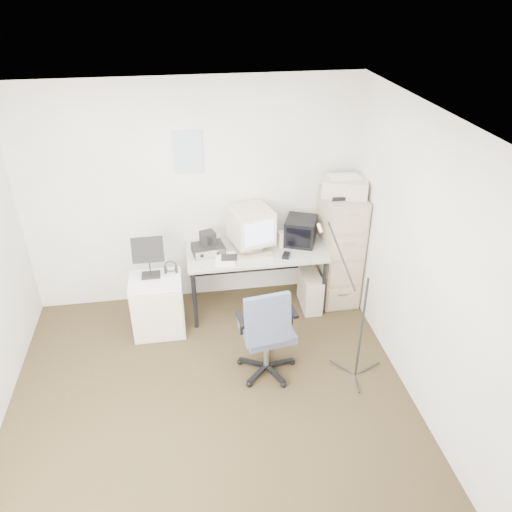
{
  "coord_description": "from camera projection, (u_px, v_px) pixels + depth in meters",
  "views": [
    {
      "loc": [
        -0.12,
        -3.18,
        3.4
      ],
      "look_at": [
        0.55,
        0.95,
        0.95
      ],
      "focal_mm": 35.0,
      "sensor_mm": 36.0,
      "label": 1
    }
  ],
  "objects": [
    {
      "name": "floor",
      "position": [
        212.0,
        406.0,
        4.45
      ],
      "size": [
        3.6,
        3.6,
        0.01
      ],
      "primitive_type": "cube",
      "color": "#362A18",
      "rests_on": "ground"
    },
    {
      "name": "wall_back",
      "position": [
        193.0,
        197.0,
        5.35
      ],
      "size": [
        3.6,
        0.02,
        2.5
      ],
      "primitive_type": "cube",
      "color": "white",
      "rests_on": "ground"
    },
    {
      "name": "wall_calendar",
      "position": [
        188.0,
        152.0,
        5.08
      ],
      "size": [
        0.3,
        0.02,
        0.44
      ],
      "primitive_type": "cube",
      "color": "white",
      "rests_on": "wall_back"
    },
    {
      "name": "desk_speaker",
      "position": [
        282.0,
        239.0,
        5.44
      ],
      "size": [
        0.09,
        0.09,
        0.16
      ],
      "primitive_type": "cube",
      "rotation": [
        0.0,
        0.0,
        0.06
      ],
      "color": "beige",
      "rests_on": "desk"
    },
    {
      "name": "office_chair",
      "position": [
        267.0,
        329.0,
        4.59
      ],
      "size": [
        0.66,
        0.66,
        1.01
      ],
      "primitive_type": "cube",
      "rotation": [
        0.0,
        0.0,
        0.14
      ],
      "color": "#4D5A6D",
      "rests_on": "floor"
    },
    {
      "name": "music_stand",
      "position": [
        149.0,
        256.0,
        4.98
      ],
      "size": [
        0.35,
        0.25,
        0.46
      ],
      "primitive_type": "cube",
      "rotation": [
        0.0,
        0.0,
        -0.29
      ],
      "color": "black",
      "rests_on": "side_cart"
    },
    {
      "name": "crt_monitor",
      "position": [
        251.0,
        229.0,
        5.34
      ],
      "size": [
        0.51,
        0.52,
        0.45
      ],
      "primitive_type": "cube",
      "rotation": [
        0.0,
        0.0,
        0.26
      ],
      "color": "beige",
      "rests_on": "desk"
    },
    {
      "name": "wall_right",
      "position": [
        426.0,
        270.0,
        4.06
      ],
      "size": [
        0.02,
        3.6,
        2.5
      ],
      "primitive_type": "cube",
      "color": "white",
      "rests_on": "ground"
    },
    {
      "name": "radio_receiver",
      "position": [
        208.0,
        249.0,
        5.32
      ],
      "size": [
        0.36,
        0.28,
        0.09
      ],
      "primitive_type": "cube",
      "rotation": [
        0.0,
        0.0,
        0.15
      ],
      "color": "black",
      "rests_on": "desk"
    },
    {
      "name": "mic_stand",
      "position": [
        363.0,
        315.0,
        4.42
      ],
      "size": [
        0.02,
        0.02,
        1.44
      ],
      "primitive_type": "cylinder",
      "rotation": [
        0.0,
        0.0,
        1.71
      ],
      "color": "black",
      "rests_on": "floor"
    },
    {
      "name": "radio_speaker",
      "position": [
        208.0,
        238.0,
        5.28
      ],
      "size": [
        0.18,
        0.17,
        0.15
      ],
      "primitive_type": "cube",
      "rotation": [
        0.0,
        0.0,
        0.3
      ],
      "color": "black",
      "rests_on": "radio_receiver"
    },
    {
      "name": "papers",
      "position": [
        226.0,
        259.0,
        5.22
      ],
      "size": [
        0.24,
        0.3,
        0.02
      ],
      "primitive_type": "cube",
      "rotation": [
        0.0,
        0.0,
        -0.13
      ],
      "color": "white",
      "rests_on": "desk"
    },
    {
      "name": "pc_tower",
      "position": [
        310.0,
        290.0,
        5.65
      ],
      "size": [
        0.21,
        0.45,
        0.42
      ],
      "primitive_type": "cube",
      "rotation": [
        0.0,
        0.0,
        -0.02
      ],
      "color": "beige",
      "rests_on": "floor"
    },
    {
      "name": "ceiling",
      "position": [
        195.0,
        128.0,
        3.18
      ],
      "size": [
        3.6,
        3.6,
        0.01
      ],
      "primitive_type": "cube",
      "color": "white",
      "rests_on": "ground"
    },
    {
      "name": "keyboard",
      "position": [
        254.0,
        258.0,
        5.24
      ],
      "size": [
        0.41,
        0.17,
        0.02
      ],
      "primitive_type": "cube",
      "rotation": [
        0.0,
        0.0,
        0.08
      ],
      "color": "beige",
      "rests_on": "desk"
    },
    {
      "name": "headphones",
      "position": [
        171.0,
        269.0,
        5.13
      ],
      "size": [
        0.15,
        0.15,
        0.03
      ],
      "primitive_type": "torus",
      "rotation": [
        0.0,
        0.0,
        0.03
      ],
      "color": "black",
      "rests_on": "side_cart"
    },
    {
      "name": "printer",
      "position": [
        345.0,
        187.0,
        5.22
      ],
      "size": [
        0.54,
        0.45,
        0.18
      ],
      "primitive_type": "cube",
      "rotation": [
        0.0,
        0.0,
        -0.32
      ],
      "color": "beige",
      "rests_on": "filing_cabinet"
    },
    {
      "name": "filing_cabinet",
      "position": [
        339.0,
        248.0,
        5.6
      ],
      "size": [
        0.4,
        0.6,
        1.3
      ],
      "primitive_type": "cube",
      "color": "#B4AB8B",
      "rests_on": "floor"
    },
    {
      "name": "desk",
      "position": [
        256.0,
        278.0,
        5.59
      ],
      "size": [
        1.5,
        0.7,
        0.73
      ],
      "primitive_type": "cube",
      "color": "beige",
      "rests_on": "floor"
    },
    {
      "name": "mouse",
      "position": [
        286.0,
        255.0,
        5.26
      ],
      "size": [
        0.11,
        0.14,
        0.04
      ],
      "primitive_type": "cube",
      "rotation": [
        0.0,
        0.0,
        -0.43
      ],
      "color": "black",
      "rests_on": "desk"
    },
    {
      "name": "side_cart",
      "position": [
        158.0,
        305.0,
        5.21
      ],
      "size": [
        0.53,
        0.42,
        0.65
      ],
      "primitive_type": "cube",
      "rotation": [
        0.0,
        0.0,
        -0.0
      ],
      "color": "silver",
      "rests_on": "floor"
    },
    {
      "name": "wall_front",
      "position": [
        233.0,
        509.0,
        2.28
      ],
      "size": [
        3.6,
        0.02,
        2.5
      ],
      "primitive_type": "cube",
      "color": "white",
      "rests_on": "ground"
    },
    {
      "name": "crt_tv",
      "position": [
        301.0,
        231.0,
        5.47
      ],
      "size": [
        0.42,
        0.43,
        0.29
      ],
      "primitive_type": "cube",
      "rotation": [
        0.0,
        0.0,
        -0.39
      ],
      "color": "black",
      "rests_on": "desk"
    }
  ]
}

